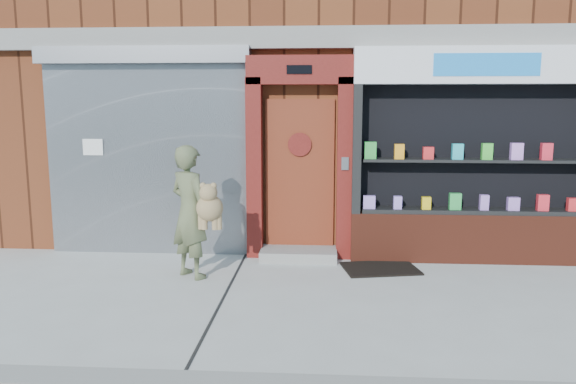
{
  "coord_description": "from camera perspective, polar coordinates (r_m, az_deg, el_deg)",
  "views": [
    {
      "loc": [
        -0.39,
        -6.18,
        2.26
      ],
      "look_at": [
        -0.86,
        1.0,
        1.1
      ],
      "focal_mm": 35.0,
      "sensor_mm": 36.0,
      "label": 1
    }
  ],
  "objects": [
    {
      "name": "building",
      "position": [
        12.3,
        5.78,
        17.25
      ],
      "size": [
        12.0,
        8.16,
        8.0
      ],
      "color": "#5B2814",
      "rests_on": "ground"
    },
    {
      "name": "pharmacy_bay",
      "position": [
        8.32,
        18.62,
        2.55
      ],
      "size": [
        3.5,
        0.41,
        3.0
      ],
      "color": "maroon",
      "rests_on": "ground"
    },
    {
      "name": "woman",
      "position": [
        7.29,
        -9.73,
        -1.93
      ],
      "size": [
        0.84,
        0.71,
        1.73
      ],
      "color": "#58603F",
      "rests_on": "ground"
    },
    {
      "name": "doormat",
      "position": [
        7.82,
        9.36,
        -7.67
      ],
      "size": [
        1.1,
        0.87,
        0.02
      ],
      "primitive_type": "cube",
      "rotation": [
        0.0,
        0.0,
        0.2
      ],
      "color": "black",
      "rests_on": "ground"
    },
    {
      "name": "ground",
      "position": [
        6.59,
        7.03,
        -10.98
      ],
      "size": [
        80.0,
        80.0,
        0.0
      ],
      "primitive_type": "plane",
      "color": "#9E9E99",
      "rests_on": "ground"
    },
    {
      "name": "shutter_bay",
      "position": [
        8.53,
        -14.14,
        5.24
      ],
      "size": [
        3.1,
        0.3,
        3.04
      ],
      "color": "gray",
      "rests_on": "ground"
    },
    {
      "name": "red_door_bay",
      "position": [
        8.09,
        1.17,
        3.46
      ],
      "size": [
        1.52,
        0.58,
        2.9
      ],
      "color": "#53110E",
      "rests_on": "ground"
    }
  ]
}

